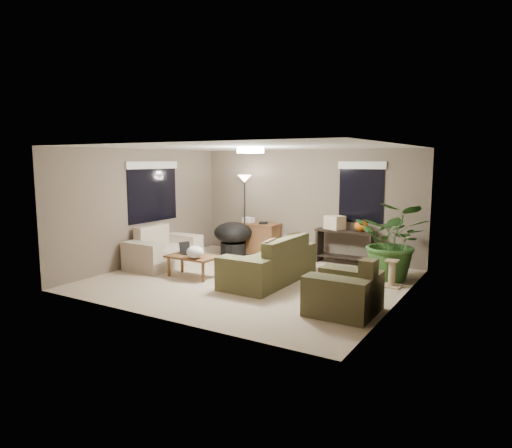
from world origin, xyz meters
The scene contains 20 objects.
room_shell centered at (0.00, 0.00, 1.25)m, with size 5.50×5.50×5.50m.
main_sofa centered at (0.38, 0.13, 0.29)m, with size 0.95×2.20×0.85m.
throw_pillows centered at (0.63, 0.13, 0.65)m, with size 0.32×1.39×0.47m.
loveseat centered at (-2.25, 0.03, 0.30)m, with size 0.90×1.60×0.85m.
armchair centered at (2.19, -0.88, 0.30)m, with size 0.95×1.00×0.85m.
coffee_table centered at (-1.09, -0.40, 0.36)m, with size 1.00×0.55×0.42m.
laptop centered at (-1.26, -0.30, 0.48)m, with size 0.41×0.27×0.24m.
plastic_bag centered at (-0.89, -0.55, 0.54)m, with size 0.34×0.31×0.24m, color white.
desk centered at (-1.16, 2.19, 0.38)m, with size 1.10×0.50×0.75m.
desk_papers centered at (-1.32, 2.18, 0.80)m, with size 0.71×0.31×0.12m.
console_table centered at (1.06, 2.22, 0.44)m, with size 1.30×0.40×0.75m.
pumpkin centered at (1.41, 2.22, 0.87)m, with size 0.28×0.28×0.23m, color orange.
cardboard_box centered at (0.81, 2.22, 0.90)m, with size 0.40×0.30×0.30m, color beige.
papasan_chair centered at (-1.56, 1.72, 0.47)m, with size 1.05×1.05×0.80m.
floor_lamp centered at (-1.38, 1.96, 1.60)m, with size 0.32×0.32×1.91m.
ceiling_fixture centered at (0.00, 0.00, 2.44)m, with size 0.50×0.50×0.10m, color white.
houseplant centered at (2.32, 1.38, 0.59)m, with size 1.35×1.50×1.17m, color #2D5923.
cat_scratching_post centered at (2.43, 0.89, 0.21)m, with size 0.32×0.32×0.50m.
window_left centered at (-2.73, 0.30, 1.78)m, with size 0.05×1.56×1.33m.
window_back centered at (1.30, 2.48, 1.79)m, with size 1.06×0.05×1.33m.
Camera 1 is at (4.44, -7.19, 2.26)m, focal length 32.00 mm.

